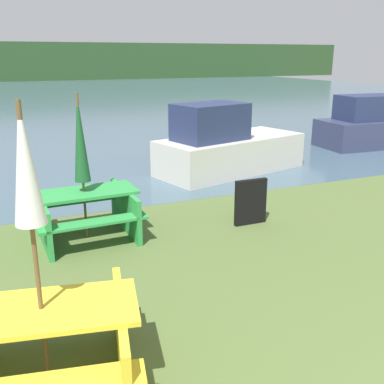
% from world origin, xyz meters
% --- Properties ---
extents(water, '(60.00, 50.00, 0.00)m').
position_xyz_m(water, '(0.00, 32.17, -0.00)').
color(water, '#425B6B').
rests_on(water, ground_plane).
extents(far_treeline, '(80.00, 1.60, 4.00)m').
position_xyz_m(far_treeline, '(0.00, 52.17, 2.00)').
color(far_treeline, '#284723').
rests_on(far_treeline, water).
extents(picnic_table_yellow, '(1.75, 1.64, 0.73)m').
position_xyz_m(picnic_table_yellow, '(-3.12, 3.02, 0.44)').
color(picnic_table_yellow, yellow).
rests_on(picnic_table_yellow, ground_plane).
extents(picnic_table_green, '(1.57, 1.44, 0.73)m').
position_xyz_m(picnic_table_green, '(-2.23, 6.13, 0.43)').
color(picnic_table_green, green).
rests_on(picnic_table_green, ground_plane).
extents(umbrella_darkgreen, '(0.23, 0.23, 2.16)m').
position_xyz_m(umbrella_darkgreen, '(-2.23, 6.13, 1.50)').
color(umbrella_darkgreen, brown).
rests_on(umbrella_darkgreen, ground_plane).
extents(umbrella_white, '(0.23, 0.23, 2.36)m').
position_xyz_m(umbrella_white, '(-3.12, 3.02, 1.86)').
color(umbrella_white, brown).
rests_on(umbrella_white, ground_plane).
extents(boat, '(3.81, 2.32, 1.63)m').
position_xyz_m(boat, '(1.53, 8.84, 0.60)').
color(boat, beige).
rests_on(boat, water).
extents(signboard, '(0.55, 0.08, 0.75)m').
position_xyz_m(signboard, '(0.33, 5.64, 0.38)').
color(signboard, black).
rests_on(signboard, ground_plane).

